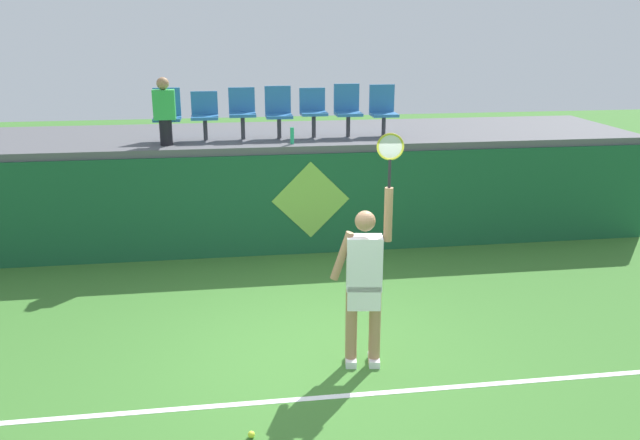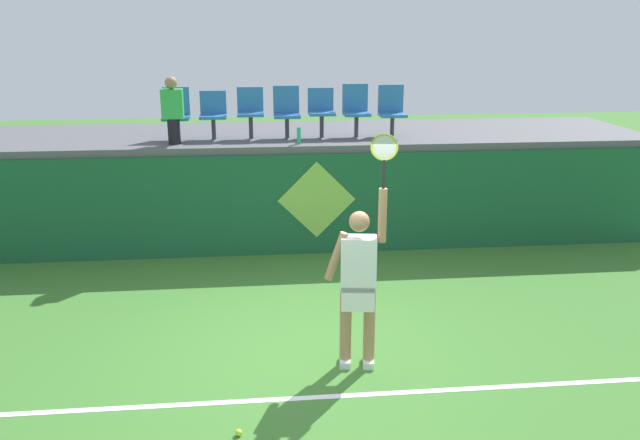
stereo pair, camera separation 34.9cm
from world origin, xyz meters
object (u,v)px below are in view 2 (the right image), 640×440
at_px(stadium_chair_1, 213,112).
at_px(stadium_chair_5, 356,108).
at_px(tennis_player, 359,281).
at_px(stadium_chair_3, 287,110).
at_px(stadium_chair_0, 176,112).
at_px(stadium_chair_4, 321,109).
at_px(stadium_chair_2, 250,110).
at_px(spectator_0, 173,109).
at_px(tennis_ball, 239,433).
at_px(water_bottle, 299,136).
at_px(stadium_chair_6, 392,109).

height_order(stadium_chair_1, stadium_chair_5, stadium_chair_5).
xyz_separation_m(tennis_player, stadium_chair_3, (-0.52, 4.66, 1.25)).
xyz_separation_m(stadium_chair_0, stadium_chair_5, (3.03, -0.00, 0.02)).
height_order(stadium_chair_4, stadium_chair_5, stadium_chair_5).
distance_m(tennis_player, stadium_chair_2, 4.95).
bearing_deg(spectator_0, tennis_ball, -78.89).
height_order(stadium_chair_0, stadium_chair_3, stadium_chair_3).
relative_size(tennis_player, stadium_chair_1, 3.30).
bearing_deg(stadium_chair_0, stadium_chair_5, -0.01).
distance_m(stadium_chair_0, stadium_chair_2, 1.23).
bearing_deg(stadium_chair_3, tennis_player, -83.66).
bearing_deg(stadium_chair_3, water_bottle, -76.32).
bearing_deg(stadium_chair_3, stadium_chair_5, 0.01).
relative_size(water_bottle, stadium_chair_0, 0.31).
distance_m(stadium_chair_2, stadium_chair_6, 2.42).
relative_size(stadium_chair_2, stadium_chair_6, 0.98).
bearing_deg(stadium_chair_6, stadium_chair_5, -179.91).
bearing_deg(tennis_ball, spectator_0, 101.11).
distance_m(tennis_ball, stadium_chair_1, 6.27).
relative_size(tennis_player, water_bottle, 9.71).
bearing_deg(stadium_chair_4, stadium_chair_3, 179.15).
bearing_deg(spectator_0, stadium_chair_6, 7.16).
relative_size(stadium_chair_2, stadium_chair_5, 0.96).
bearing_deg(stadium_chair_6, stadium_chair_4, -179.53).
height_order(stadium_chair_2, stadium_chair_6, stadium_chair_6).
bearing_deg(water_bottle, stadium_chair_2, 139.87).
xyz_separation_m(tennis_player, spectator_0, (-2.36, 4.20, 1.34)).
bearing_deg(tennis_player, stadium_chair_6, 74.48).
height_order(tennis_player, stadium_chair_0, stadium_chair_0).
bearing_deg(stadium_chair_3, stadium_chair_1, -179.61).
distance_m(tennis_player, stadium_chair_5, 4.87).
xyz_separation_m(tennis_ball, stadium_chair_6, (2.60, 5.86, 2.22)).
bearing_deg(stadium_chair_2, stadium_chair_6, 0.18).
height_order(tennis_player, stadium_chair_2, stadium_chair_2).
xyz_separation_m(stadium_chair_1, stadium_chair_5, (2.42, 0.01, 0.04)).
bearing_deg(tennis_player, spectator_0, 119.34).
relative_size(stadium_chair_0, stadium_chair_1, 1.08).
relative_size(stadium_chair_3, stadium_chair_4, 1.05).
bearing_deg(stadium_chair_1, spectator_0, -143.64).
xyz_separation_m(stadium_chair_3, stadium_chair_4, (0.59, -0.01, 0.00)).
xyz_separation_m(stadium_chair_1, spectator_0, (-0.61, -0.45, 0.12)).
distance_m(tennis_ball, stadium_chair_5, 6.57).
relative_size(water_bottle, stadium_chair_1, 0.34).
bearing_deg(stadium_chair_2, stadium_chair_1, -179.83).
bearing_deg(stadium_chair_1, stadium_chair_5, 0.20).
bearing_deg(stadium_chair_4, stadium_chair_1, 179.99).
bearing_deg(stadium_chair_5, stadium_chair_1, -179.80).
xyz_separation_m(tennis_ball, stadium_chair_5, (1.97, 5.86, 2.24)).
bearing_deg(water_bottle, stadium_chair_1, 155.08).
bearing_deg(tennis_player, stadium_chair_1, 110.62).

